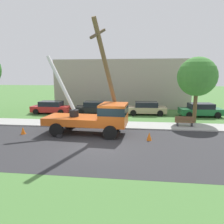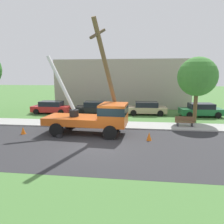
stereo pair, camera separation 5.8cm
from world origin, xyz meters
TOP-DOWN VIEW (x-y plane):
  - ground_plane at (0.00, 12.00)m, footprint 120.00×120.00m
  - road_asphalt at (0.00, 0.00)m, footprint 80.00×8.50m
  - sidewalk_strip at (0.00, 5.52)m, footprint 80.00×2.54m
  - utility_truck at (-0.51, 2.61)m, footprint 6.75×3.21m
  - leaning_utility_pole at (0.34, 3.13)m, footprint 2.00×4.12m
  - traffic_cone_ahead at (3.35, 1.46)m, footprint 0.36×0.36m
  - traffic_cone_behind at (-6.07, 1.89)m, footprint 0.36×0.36m
  - parked_sedan_red at (-7.37, 10.46)m, footprint 4.41×2.03m
  - parked_sedan_black at (-2.25, 10.73)m, footprint 4.53×2.24m
  - parked_sedan_tan at (3.51, 11.09)m, footprint 4.47×2.13m
  - parked_sedan_green at (9.27, 10.63)m, footprint 4.53×2.24m
  - park_bench at (6.56, 5.59)m, footprint 1.60×0.45m
  - roadside_tree_far at (7.99, 8.05)m, footprint 3.64×3.64m
  - lowrise_building_backdrop at (0.30, 17.83)m, footprint 18.00×6.00m

SIDE VIEW (x-z plane):
  - ground_plane at x=0.00m, z-range 0.00..0.00m
  - road_asphalt at x=0.00m, z-range 0.00..0.01m
  - sidewalk_strip at x=0.00m, z-range 0.00..0.10m
  - traffic_cone_ahead at x=3.35m, z-range 0.00..0.56m
  - traffic_cone_behind at x=-6.07m, z-range 0.00..0.56m
  - park_bench at x=6.56m, z-range 0.01..0.91m
  - parked_sedan_red at x=-7.37m, z-range 0.00..1.42m
  - parked_sedan_black at x=-2.25m, z-range 0.00..1.42m
  - parked_sedan_tan at x=3.51m, z-range 0.00..1.42m
  - parked_sedan_green at x=9.27m, z-range 0.00..1.42m
  - utility_truck at x=-0.51m, z-range -1.58..4.40m
  - lowrise_building_backdrop at x=0.30m, z-range 0.00..6.40m
  - leaning_utility_pole at x=0.34m, z-range 0.08..8.34m
  - roadside_tree_far at x=7.99m, z-range 1.20..7.29m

